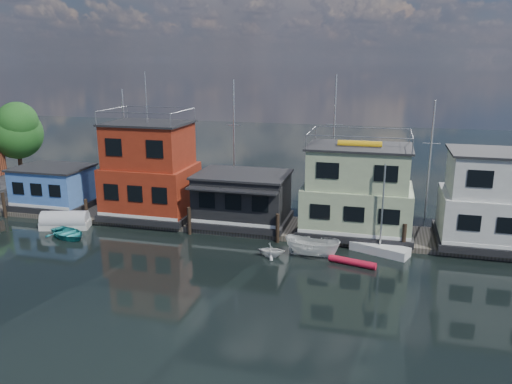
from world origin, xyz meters
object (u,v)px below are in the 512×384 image
(houseboat_white, at_px, (502,201))
(red_kayak, at_px, (352,262))
(houseboat_red, at_px, (150,172))
(dinghy_teal, at_px, (68,233))
(houseboat_dark, at_px, (242,198))
(houseboat_blue, at_px, (54,187))
(day_sailer, at_px, (380,248))
(dinghy_white, at_px, (271,250))
(houseboat_green, at_px, (357,192))
(motorboat, at_px, (312,247))
(tarp_runabout, at_px, (65,221))

(houseboat_white, distance_m, red_kayak, 11.84)
(houseboat_red, height_order, dinghy_teal, houseboat_red)
(houseboat_red, relative_size, houseboat_dark, 1.60)
(houseboat_blue, relative_size, red_kayak, 2.01)
(day_sailer, xyz_separation_m, dinghy_white, (-7.23, -2.60, 0.11))
(houseboat_red, xyz_separation_m, day_sailer, (18.91, -3.08, -3.71))
(houseboat_blue, bearing_deg, houseboat_green, 0.00)
(houseboat_dark, relative_size, dinghy_teal, 2.08)
(red_kayak, height_order, day_sailer, day_sailer)
(houseboat_green, height_order, day_sailer, houseboat_green)
(houseboat_white, bearing_deg, houseboat_red, -180.00)
(houseboat_blue, distance_m, houseboat_dark, 17.50)
(red_kayak, height_order, dinghy_white, dinghy_white)
(dinghy_teal, distance_m, motorboat, 18.58)
(dinghy_white, bearing_deg, tarp_runabout, 79.37)
(houseboat_dark, height_order, dinghy_teal, houseboat_dark)
(houseboat_white, height_order, tarp_runabout, houseboat_white)
(houseboat_blue, bearing_deg, dinghy_teal, -47.77)
(houseboat_green, bearing_deg, tarp_runabout, -170.10)
(houseboat_red, height_order, dinghy_white, houseboat_red)
(motorboat, bearing_deg, dinghy_white, 112.82)
(houseboat_red, xyz_separation_m, tarp_runabout, (-5.74, -3.97, -3.53))
(houseboat_green, relative_size, red_kayak, 2.63)
(houseboat_red, relative_size, houseboat_white, 1.41)
(dinghy_teal, bearing_deg, day_sailer, -57.96)
(houseboat_blue, relative_size, houseboat_red, 0.54)
(dinghy_teal, relative_size, day_sailer, 0.56)
(dinghy_white, bearing_deg, houseboat_green, -48.18)
(tarp_runabout, bearing_deg, houseboat_blue, 116.88)
(houseboat_dark, relative_size, houseboat_green, 0.88)
(houseboat_blue, relative_size, dinghy_teal, 1.80)
(tarp_runabout, bearing_deg, dinghy_white, -22.13)
(houseboat_white, xyz_separation_m, motorboat, (-12.57, -5.07, -2.78))
(tarp_runabout, height_order, dinghy_white, tarp_runabout)
(houseboat_dark, xyz_separation_m, houseboat_green, (9.00, 0.02, 1.13))
(motorboat, height_order, day_sailer, day_sailer)
(houseboat_dark, bearing_deg, red_kayak, -31.98)
(houseboat_blue, xyz_separation_m, tarp_runabout, (3.76, -3.97, -1.63))
(houseboat_dark, height_order, tarp_runabout, houseboat_dark)
(houseboat_blue, distance_m, day_sailer, 28.64)
(houseboat_white, xyz_separation_m, tarp_runabout, (-32.74, -3.97, -2.97))
(houseboat_red, height_order, houseboat_dark, houseboat_red)
(houseboat_green, distance_m, dinghy_teal, 22.17)
(tarp_runabout, xyz_separation_m, dinghy_teal, (1.61, -1.95, -0.20))
(houseboat_red, distance_m, motorboat, 15.66)
(red_kayak, xyz_separation_m, dinghy_white, (-5.52, 0.09, 0.27))
(houseboat_green, relative_size, dinghy_white, 4.42)
(houseboat_white, xyz_separation_m, dinghy_white, (-15.31, -5.67, -3.04))
(motorboat, xyz_separation_m, day_sailer, (4.48, 2.00, -0.37))
(houseboat_white, distance_m, day_sailer, 9.21)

